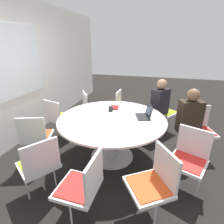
# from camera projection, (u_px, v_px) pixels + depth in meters

# --- Properties ---
(ground_plane) EXTENTS (16.00, 16.00, 0.00)m
(ground_plane) POSITION_uv_depth(u_px,v_px,m) (112.00, 156.00, 3.11)
(ground_plane) COLOR black
(wall_back) EXTENTS (8.00, 0.07, 2.70)m
(wall_back) POSITION_uv_depth(u_px,v_px,m) (6.00, 75.00, 3.09)
(wall_back) COLOR silver
(wall_back) RESTS_ON ground_plane
(conference_table) EXTENTS (1.74, 1.74, 0.75)m
(conference_table) POSITION_uv_depth(u_px,v_px,m) (112.00, 125.00, 2.89)
(conference_table) COLOR #B7B7BC
(conference_table) RESTS_ON ground_plane
(chair_0) EXTENTS (0.53, 0.55, 0.87)m
(chair_0) POSITION_uv_depth(u_px,v_px,m) (199.00, 127.00, 3.04)
(chair_0) COLOR silver
(chair_0) RESTS_ON ground_plane
(chair_1) EXTENTS (0.60, 0.60, 0.87)m
(chair_1) POSITION_uv_depth(u_px,v_px,m) (163.00, 109.00, 3.87)
(chair_1) COLOR silver
(chair_1) RESTS_ON ground_plane
(chair_2) EXTENTS (0.44, 0.42, 0.87)m
(chair_2) POSITION_uv_depth(u_px,v_px,m) (124.00, 106.00, 4.03)
(chair_2) COLOR silver
(chair_2) RESTS_ON ground_plane
(chair_3) EXTENTS (0.60, 0.60, 0.87)m
(chair_3) POSITION_uv_depth(u_px,v_px,m) (91.00, 107.00, 3.97)
(chair_3) COLOR silver
(chair_3) RESTS_ON ground_plane
(chair_4) EXTENTS (0.53, 0.54, 0.87)m
(chair_4) POSITION_uv_depth(u_px,v_px,m) (58.00, 116.00, 3.48)
(chair_4) COLOR silver
(chair_4) RESTS_ON ground_plane
(chair_5) EXTENTS (0.54, 0.55, 0.87)m
(chair_5) POSITION_uv_depth(u_px,v_px,m) (36.00, 135.00, 2.78)
(chair_5) COLOR silver
(chair_5) RESTS_ON ground_plane
(chair_6) EXTENTS (0.60, 0.59, 0.87)m
(chair_6) POSITION_uv_depth(u_px,v_px,m) (39.00, 163.00, 2.13)
(chair_6) COLOR silver
(chair_6) RESTS_ON ground_plane
(chair_7) EXTENTS (0.45, 0.43, 0.87)m
(chair_7) POSITION_uv_depth(u_px,v_px,m) (83.00, 184.00, 1.81)
(chair_7) COLOR silver
(chair_7) RESTS_ON ground_plane
(chair_8) EXTENTS (0.60, 0.59, 0.87)m
(chair_8) POSITION_uv_depth(u_px,v_px,m) (154.00, 180.00, 1.86)
(chair_8) COLOR silver
(chair_8) RESTS_ON ground_plane
(chair_9) EXTENTS (0.56, 0.57, 0.87)m
(chair_9) POSITION_uv_depth(u_px,v_px,m) (189.00, 156.00, 2.26)
(chair_9) COLOR silver
(chair_9) RESTS_ON ground_plane
(person_0) EXTENTS (0.33, 0.41, 1.22)m
(person_0) POSITION_uv_depth(u_px,v_px,m) (190.00, 119.00, 2.89)
(person_0) COLOR #2D2319
(person_0) RESTS_ON ground_plane
(person_1) EXTENTS (0.42, 0.39, 1.22)m
(person_1) POSITION_uv_depth(u_px,v_px,m) (161.00, 104.00, 3.60)
(person_1) COLOR #231E28
(person_1) RESTS_ON ground_plane
(laptop) EXTENTS (0.35, 0.30, 0.21)m
(laptop) POSITION_uv_depth(u_px,v_px,m) (145.00, 114.00, 2.84)
(laptop) COLOR #232326
(laptop) RESTS_ON conference_table
(spiral_notebook) EXTENTS (0.23, 0.18, 0.02)m
(spiral_notebook) POSITION_uv_depth(u_px,v_px,m) (114.00, 107.00, 3.25)
(spiral_notebook) COLOR maroon
(spiral_notebook) RESTS_ON conference_table
(coffee_cup) EXTENTS (0.08, 0.08, 0.09)m
(coffee_cup) POSITION_uv_depth(u_px,v_px,m) (111.00, 109.00, 3.10)
(coffee_cup) COLOR black
(coffee_cup) RESTS_ON conference_table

